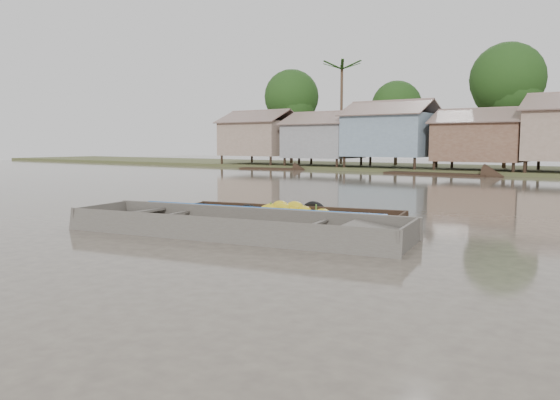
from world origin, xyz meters
The scene contains 3 objects.
ground centered at (0.00, 0.00, 0.00)m, with size 120.00×120.00×0.00m, color #4B4239.
banana_boat centered at (-1.52, 1.93, 0.18)m, with size 6.16×2.67×0.83m.
viewer_boat centered at (-1.54, -0.13, 0.08)m, with size 8.49×3.51×0.66m.
Camera 1 is at (6.48, -9.87, 2.14)m, focal length 35.00 mm.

